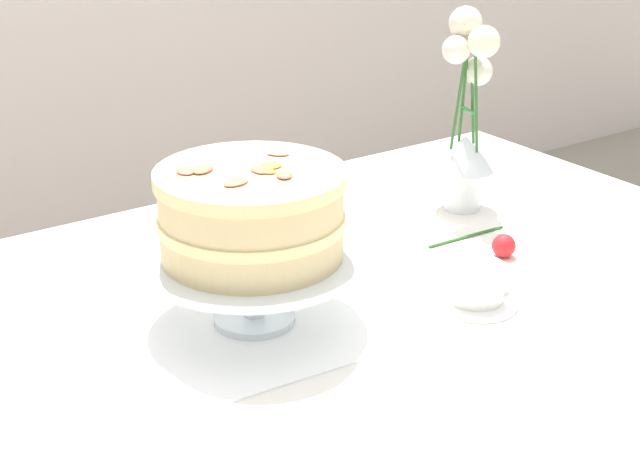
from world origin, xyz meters
TOP-DOWN VIEW (x-y plane):
  - dining_table at (0.00, -0.02)m, footprint 1.40×1.00m
  - linen_napkin at (-0.16, 0.02)m, footprint 0.34×0.34m
  - cake_stand at (-0.16, 0.02)m, footprint 0.29×0.29m
  - layer_cake at (-0.16, 0.02)m, footprint 0.25×0.25m
  - flower_vase at (0.35, 0.18)m, footprint 0.11×0.11m
  - teacup at (0.12, -0.11)m, footprint 0.12×0.12m
  - fallen_rose at (0.27, -0.01)m, footprint 0.15×0.11m
  - loose_petal_1 at (-0.12, 0.30)m, footprint 0.04×0.04m

SIDE VIEW (x-z plane):
  - dining_table at x=0.00m, z-range 0.28..1.02m
  - linen_napkin at x=-0.16m, z-range 0.74..0.74m
  - loose_petal_1 at x=-0.12m, z-range 0.74..0.75m
  - fallen_rose at x=0.27m, z-range 0.74..0.78m
  - teacup at x=0.12m, z-range 0.74..0.80m
  - cake_stand at x=-0.16m, z-range 0.77..0.87m
  - flower_vase at x=0.35m, z-range 0.72..1.07m
  - layer_cake at x=-0.16m, z-range 0.84..0.96m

